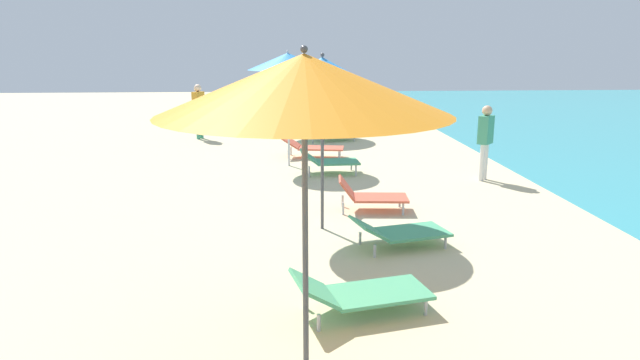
{
  "coord_description": "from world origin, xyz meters",
  "views": [
    {
      "loc": [
        0.04,
        4.5,
        2.81
      ],
      "look_at": [
        0.49,
        11.6,
        1.09
      ],
      "focal_mm": 31.03,
      "sensor_mm": 36.0,
      "label": 1
    }
  ],
  "objects_px": {
    "lounger_fourth_inland": "(399,231)",
    "person_walking_near": "(485,135)",
    "umbrella_fifth": "(288,62)",
    "lounger_third_shoreside": "(360,292)",
    "lounger_farthest_inland": "(329,130)",
    "cooler_box": "(231,122)",
    "lounger_fifth_shoreside": "(312,146)",
    "lounger_fifth_inland": "(329,160)",
    "person_walking_mid": "(199,106)",
    "umbrella_third": "(304,85)",
    "umbrella_farthest": "(303,64)",
    "umbrella_fourth": "(322,75)",
    "lounger_fourth_shoreside": "(370,195)",
    "lounger_farthest_shoreside": "(319,122)"
  },
  "relations": [
    {
      "from": "lounger_fourth_inland",
      "to": "person_walking_near",
      "type": "distance_m",
      "value": 4.8
    },
    {
      "from": "lounger_fourth_inland",
      "to": "umbrella_fifth",
      "type": "xyz_separation_m",
      "value": [
        -1.52,
        5.68,
        2.23
      ]
    },
    {
      "from": "lounger_third_shoreside",
      "to": "lounger_farthest_inland",
      "type": "distance_m",
      "value": 11.16
    },
    {
      "from": "lounger_third_shoreside",
      "to": "cooler_box",
      "type": "relative_size",
      "value": 2.57
    },
    {
      "from": "umbrella_fifth",
      "to": "lounger_fifth_shoreside",
      "type": "bearing_deg",
      "value": 58.15
    },
    {
      "from": "lounger_fifth_inland",
      "to": "person_walking_near",
      "type": "height_order",
      "value": "person_walking_near"
    },
    {
      "from": "lounger_fourth_inland",
      "to": "person_walking_mid",
      "type": "height_order",
      "value": "person_walking_mid"
    },
    {
      "from": "umbrella_fifth",
      "to": "lounger_fifth_shoreside",
      "type": "xyz_separation_m",
      "value": [
        0.61,
        0.98,
        -2.18
      ]
    },
    {
      "from": "umbrella_third",
      "to": "umbrella_fifth",
      "type": "relative_size",
      "value": 1.04
    },
    {
      "from": "lounger_farthest_inland",
      "to": "umbrella_farthest",
      "type": "bearing_deg",
      "value": 114.86
    },
    {
      "from": "lounger_fourth_inland",
      "to": "person_walking_mid",
      "type": "xyz_separation_m",
      "value": [
        -4.26,
        9.88,
        0.78
      ]
    },
    {
      "from": "lounger_fourth_inland",
      "to": "lounger_farthest_inland",
      "type": "height_order",
      "value": "lounger_farthest_inland"
    },
    {
      "from": "lounger_third_shoreside",
      "to": "cooler_box",
      "type": "height_order",
      "value": "lounger_third_shoreside"
    },
    {
      "from": "umbrella_fourth",
      "to": "lounger_fifth_shoreside",
      "type": "bearing_deg",
      "value": 88.7
    },
    {
      "from": "umbrella_third",
      "to": "umbrella_farthest",
      "type": "distance_m",
      "value": 13.19
    },
    {
      "from": "lounger_third_shoreside",
      "to": "person_walking_mid",
      "type": "relative_size",
      "value": 0.94
    },
    {
      "from": "lounger_fourth_shoreside",
      "to": "umbrella_farthest",
      "type": "height_order",
      "value": "umbrella_farthest"
    },
    {
      "from": "umbrella_fifth",
      "to": "lounger_farthest_inland",
      "type": "height_order",
      "value": "umbrella_fifth"
    },
    {
      "from": "lounger_fifth_shoreside",
      "to": "person_walking_near",
      "type": "xyz_separation_m",
      "value": [
        3.55,
        -2.72,
        0.68
      ]
    },
    {
      "from": "lounger_fifth_inland",
      "to": "lounger_farthest_shoreside",
      "type": "bearing_deg",
      "value": 85.52
    },
    {
      "from": "person_walking_near",
      "to": "cooler_box",
      "type": "bearing_deg",
      "value": -13.12
    },
    {
      "from": "umbrella_farthest",
      "to": "person_walking_near",
      "type": "bearing_deg",
      "value": -59.45
    },
    {
      "from": "lounger_fifth_inland",
      "to": "lounger_farthest_shoreside",
      "type": "relative_size",
      "value": 1.05
    },
    {
      "from": "lounger_fourth_shoreside",
      "to": "person_walking_near",
      "type": "relative_size",
      "value": 0.78
    },
    {
      "from": "lounger_fifth_shoreside",
      "to": "lounger_fifth_inland",
      "type": "xyz_separation_m",
      "value": [
        0.28,
        -1.92,
        0.02
      ]
    },
    {
      "from": "person_walking_near",
      "to": "person_walking_mid",
      "type": "height_order",
      "value": "person_walking_mid"
    },
    {
      "from": "lounger_fifth_inland",
      "to": "person_walking_near",
      "type": "distance_m",
      "value": 3.43
    },
    {
      "from": "lounger_fifth_inland",
      "to": "cooler_box",
      "type": "bearing_deg",
      "value": 107.31
    },
    {
      "from": "lounger_fifth_inland",
      "to": "umbrella_fourth",
      "type": "bearing_deg",
      "value": -99.11
    },
    {
      "from": "umbrella_fifth",
      "to": "lounger_fifth_shoreside",
      "type": "distance_m",
      "value": 2.46
    },
    {
      "from": "person_walking_near",
      "to": "lounger_farthest_shoreside",
      "type": "bearing_deg",
      "value": -25.06
    },
    {
      "from": "lounger_fifth_shoreside",
      "to": "person_walking_mid",
      "type": "xyz_separation_m",
      "value": [
        -3.34,
        3.22,
        0.73
      ]
    },
    {
      "from": "cooler_box",
      "to": "lounger_third_shoreside",
      "type": "bearing_deg",
      "value": -79.44
    },
    {
      "from": "lounger_fifth_shoreside",
      "to": "lounger_fifth_inland",
      "type": "height_order",
      "value": "lounger_fifth_shoreside"
    },
    {
      "from": "umbrella_fifth",
      "to": "person_walking_near",
      "type": "height_order",
      "value": "umbrella_fifth"
    },
    {
      "from": "lounger_fourth_inland",
      "to": "umbrella_farthest",
      "type": "height_order",
      "value": "umbrella_farthest"
    },
    {
      "from": "umbrella_farthest",
      "to": "person_walking_mid",
      "type": "bearing_deg",
      "value": -175.36
    },
    {
      "from": "umbrella_fourth",
      "to": "lounger_farthest_inland",
      "type": "xyz_separation_m",
      "value": [
        0.78,
        8.29,
        -2.07
      ]
    },
    {
      "from": "lounger_farthest_inland",
      "to": "person_walking_mid",
      "type": "height_order",
      "value": "person_walking_mid"
    },
    {
      "from": "umbrella_third",
      "to": "person_walking_near",
      "type": "distance_m",
      "value": 8.24
    },
    {
      "from": "umbrella_fifth",
      "to": "person_walking_mid",
      "type": "height_order",
      "value": "umbrella_fifth"
    },
    {
      "from": "lounger_farthest_inland",
      "to": "cooler_box",
      "type": "xyz_separation_m",
      "value": [
        -3.29,
        3.42,
        -0.17
      ]
    },
    {
      "from": "cooler_box",
      "to": "umbrella_fifth",
      "type": "bearing_deg",
      "value": -73.7
    },
    {
      "from": "umbrella_fourth",
      "to": "lounger_fifth_shoreside",
      "type": "height_order",
      "value": "umbrella_fourth"
    },
    {
      "from": "lounger_fifth_shoreside",
      "to": "umbrella_farthest",
      "type": "bearing_deg",
      "value": 100.21
    },
    {
      "from": "lounger_fifth_shoreside",
      "to": "lounger_farthest_inland",
      "type": "relative_size",
      "value": 1.04
    },
    {
      "from": "umbrella_fourth",
      "to": "person_walking_mid",
      "type": "height_order",
      "value": "umbrella_fourth"
    },
    {
      "from": "lounger_fifth_inland",
      "to": "lounger_fourth_shoreside",
      "type": "bearing_deg",
      "value": -83.45
    },
    {
      "from": "umbrella_fourth",
      "to": "lounger_fourth_shoreside",
      "type": "xyz_separation_m",
      "value": [
        0.9,
        0.92,
        -2.11
      ]
    },
    {
      "from": "lounger_farthest_shoreside",
      "to": "lounger_farthest_inland",
      "type": "bearing_deg",
      "value": -84.46
    }
  ]
}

